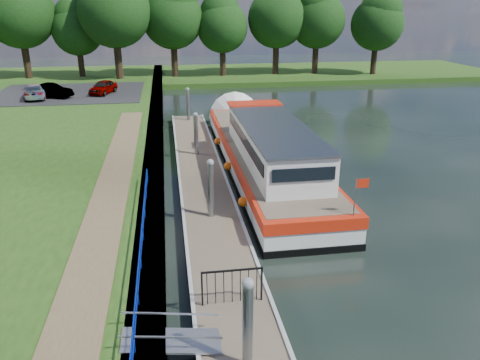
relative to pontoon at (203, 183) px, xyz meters
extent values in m
cube|color=#473D2D|center=(-2.55, 2.00, 0.20)|extent=(1.10, 90.00, 0.78)
cube|color=#234513|center=(12.00, 39.00, 0.12)|extent=(60.00, 18.00, 0.60)
cube|color=brown|center=(-4.40, -5.00, 0.62)|extent=(1.60, 40.00, 0.05)
cube|color=black|center=(-11.00, 25.00, 0.62)|extent=(14.00, 12.00, 0.06)
cube|color=#0C2DBF|center=(-2.75, -10.00, 1.29)|extent=(0.04, 18.00, 0.04)
cube|color=#0C2DBF|center=(-2.75, -10.00, 0.94)|extent=(0.03, 18.00, 0.03)
cylinder|color=#0C2DBF|center=(-2.75, -13.00, 0.95)|extent=(0.04, 0.04, 0.72)
cylinder|color=#0C2DBF|center=(-2.75, -11.00, 0.95)|extent=(0.04, 0.04, 0.72)
cylinder|color=#0C2DBF|center=(-2.75, -9.00, 0.95)|extent=(0.04, 0.04, 0.72)
cylinder|color=#0C2DBF|center=(-2.75, -7.00, 0.95)|extent=(0.04, 0.04, 0.72)
cylinder|color=#0C2DBF|center=(-2.75, -5.00, 0.95)|extent=(0.04, 0.04, 0.72)
cylinder|color=#0C2DBF|center=(-2.75, -3.00, 0.95)|extent=(0.04, 0.04, 0.72)
cylinder|color=#0C2DBF|center=(-2.75, -1.00, 0.95)|extent=(0.04, 0.04, 0.72)
cube|color=brown|center=(0.00, 0.00, 0.10)|extent=(2.50, 30.00, 0.24)
cube|color=#9EA0A3|center=(0.00, -12.00, -0.13)|extent=(2.30, 5.00, 0.30)
cube|color=#9EA0A3|center=(0.00, -4.00, -0.13)|extent=(2.30, 5.00, 0.30)
cube|color=#9EA0A3|center=(0.00, 4.00, -0.13)|extent=(2.30, 5.00, 0.30)
cube|color=#9EA0A3|center=(0.00, 12.00, -0.13)|extent=(2.30, 5.00, 0.30)
cube|color=#9EA0A3|center=(1.19, 0.00, 0.25)|extent=(0.12, 30.00, 0.06)
cube|color=#9EA0A3|center=(-1.19, 0.00, 0.25)|extent=(0.12, 30.00, 0.06)
cylinder|color=gray|center=(0.00, -13.50, 0.92)|extent=(0.26, 0.26, 3.40)
sphere|color=gray|center=(0.00, -13.50, 2.62)|extent=(0.30, 0.30, 0.30)
cylinder|color=gray|center=(0.00, -4.50, 0.92)|extent=(0.26, 0.26, 3.40)
sphere|color=gray|center=(0.00, -4.50, 2.62)|extent=(0.30, 0.30, 0.30)
cylinder|color=gray|center=(0.00, 4.50, 0.92)|extent=(0.26, 0.26, 3.40)
sphere|color=gray|center=(0.00, 4.50, 2.62)|extent=(0.30, 0.30, 0.30)
cylinder|color=gray|center=(0.00, 13.50, 0.92)|extent=(0.26, 0.26, 3.40)
sphere|color=gray|center=(0.00, 13.50, 2.62)|extent=(0.30, 0.30, 0.30)
cube|color=#A5A8AD|center=(-1.85, -12.50, 0.42)|extent=(2.58, 1.00, 0.43)
cube|color=#A5A8AD|center=(-1.85, -12.98, 0.92)|extent=(2.58, 0.04, 0.41)
cube|color=#A5A8AD|center=(-1.85, -12.02, 0.92)|extent=(2.58, 0.04, 0.41)
cube|color=black|center=(-0.90, -10.80, 0.80)|extent=(0.05, 0.05, 1.15)
cube|color=black|center=(0.90, -10.80, 0.80)|extent=(0.05, 0.05, 1.15)
cube|color=black|center=(0.00, -10.80, 1.34)|extent=(1.85, 0.05, 0.05)
cube|color=black|center=(-0.75, -10.80, 0.80)|extent=(0.02, 0.02, 1.10)
cube|color=black|center=(-0.50, -10.80, 0.80)|extent=(0.02, 0.02, 1.10)
cube|color=black|center=(-0.25, -10.80, 0.80)|extent=(0.02, 0.02, 1.10)
cube|color=black|center=(0.00, -10.80, 0.80)|extent=(0.02, 0.02, 1.10)
cube|color=black|center=(0.25, -10.80, 0.80)|extent=(0.02, 0.02, 1.10)
cube|color=black|center=(0.50, -10.80, 0.80)|extent=(0.02, 0.02, 1.10)
cube|color=black|center=(0.75, -10.80, 0.80)|extent=(0.02, 0.02, 1.10)
cube|color=black|center=(3.60, 2.22, -0.16)|extent=(4.00, 20.00, 0.55)
cube|color=silver|center=(3.60, 2.22, 0.44)|extent=(3.96, 19.90, 0.65)
cube|color=red|center=(3.60, 2.22, 1.00)|extent=(4.04, 20.00, 0.48)
cube|color=brown|center=(3.60, 2.22, 1.24)|extent=(3.68, 19.20, 0.04)
cone|color=silver|center=(3.60, 12.62, 0.37)|extent=(4.00, 1.50, 4.00)
cube|color=silver|center=(3.60, -0.28, 2.12)|extent=(3.00, 11.00, 1.75)
cube|color=gray|center=(3.60, -0.28, 3.04)|extent=(3.10, 11.20, 0.10)
cube|color=black|center=(2.08, -0.28, 2.37)|extent=(0.04, 10.00, 0.55)
cube|color=black|center=(5.12, -0.28, 2.37)|extent=(0.04, 10.00, 0.55)
cube|color=black|center=(3.60, 5.27, 2.37)|extent=(2.60, 0.04, 0.55)
cube|color=black|center=(3.60, -5.83, 2.37)|extent=(2.60, 0.04, 0.55)
cube|color=red|center=(3.60, 4.92, 3.12)|extent=(3.20, 1.60, 0.06)
cylinder|color=gray|center=(5.10, -7.48, 1.97)|extent=(0.05, 0.05, 1.50)
cube|color=red|center=(5.35, -7.48, 2.52)|extent=(0.50, 0.02, 0.35)
sphere|color=orange|center=(1.48, -3.78, 0.47)|extent=(0.44, 0.44, 0.44)
sphere|color=orange|center=(1.48, 1.22, 0.47)|extent=(0.44, 0.44, 0.44)
sphere|color=orange|center=(1.48, 6.22, 0.47)|extent=(0.44, 0.44, 0.44)
imported|color=#594C47|center=(2.40, -4.75, 2.12)|extent=(0.49, 0.68, 1.72)
cylinder|color=#332316|center=(-17.49, 36.36, 2.52)|extent=(0.83, 0.83, 4.21)
sphere|color=black|center=(-17.49, 36.36, 7.90)|extent=(7.95, 7.95, 7.95)
cylinder|color=#332316|center=(-11.50, 36.87, 1.97)|extent=(0.70, 0.70, 3.10)
sphere|color=black|center=(-11.50, 36.87, 5.92)|extent=(5.85, 5.85, 5.85)
sphere|color=black|center=(-11.67, 37.04, 7.39)|extent=(4.65, 4.65, 4.65)
cylinder|color=#332316|center=(-6.89, 34.36, 2.56)|extent=(0.84, 0.84, 4.29)
sphere|color=black|center=(-6.89, 34.36, 8.04)|extent=(8.10, 8.10, 8.10)
cylinder|color=#332316|center=(-0.41, 36.36, 2.33)|extent=(0.79, 0.79, 3.83)
sphere|color=black|center=(-0.41, 36.36, 7.23)|extent=(7.24, 7.24, 7.24)
sphere|color=black|center=(-0.22, 36.13, 9.04)|extent=(5.75, 5.75, 5.75)
cylinder|color=#332316|center=(5.49, 36.09, 2.05)|extent=(0.72, 0.72, 3.26)
sphere|color=black|center=(5.49, 36.09, 6.21)|extent=(6.16, 6.16, 6.16)
sphere|color=black|center=(5.30, 36.34, 7.75)|extent=(4.89, 4.89, 4.89)
cylinder|color=#332316|center=(12.25, 36.38, 2.30)|extent=(0.78, 0.78, 3.77)
sphere|color=black|center=(12.25, 36.38, 7.12)|extent=(7.13, 7.13, 7.13)
sphere|color=black|center=(12.38, 36.62, 8.91)|extent=(5.66, 5.66, 5.66)
cylinder|color=#332316|center=(17.42, 36.40, 2.24)|extent=(0.77, 0.77, 3.65)
sphere|color=black|center=(17.42, 36.40, 6.90)|extent=(6.89, 6.89, 6.89)
sphere|color=black|center=(17.07, 36.41, 8.63)|extent=(5.47, 5.47, 5.47)
cylinder|color=#332316|center=(24.52, 34.52, 2.12)|extent=(0.74, 0.74, 3.41)
sphere|color=black|center=(24.52, 34.52, 6.47)|extent=(6.43, 6.43, 6.43)
sphere|color=black|center=(24.75, 34.30, 8.08)|extent=(5.11, 5.11, 5.11)
imported|color=#999999|center=(-7.57, 23.87, 1.30)|extent=(2.68, 4.08, 1.29)
imported|color=#999999|center=(-12.09, 22.54, 1.30)|extent=(4.17, 2.71, 1.30)
imported|color=#999999|center=(-13.44, 22.38, 1.31)|extent=(2.65, 4.80, 1.32)
camera|label=1|loc=(-1.63, -22.66, 8.69)|focal=35.00mm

